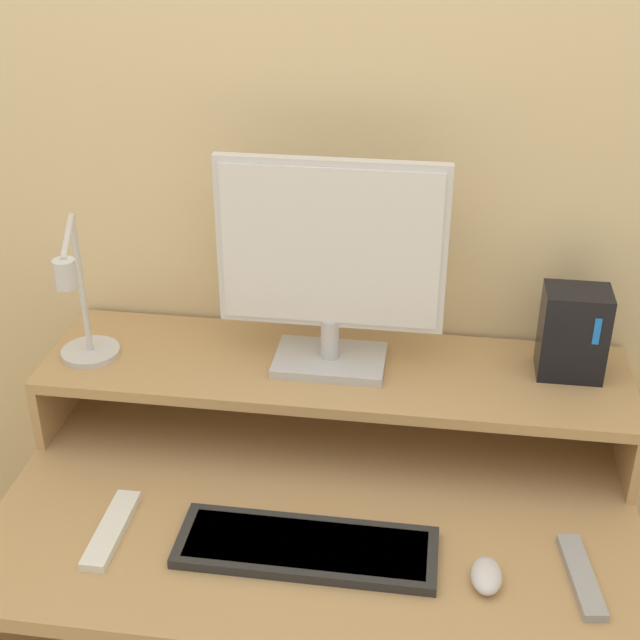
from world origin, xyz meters
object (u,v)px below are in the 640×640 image
Objects in this scene: router_dock at (573,333)px; remote_secondary at (581,576)px; remote_control at (111,530)px; monitor at (331,262)px; keyboard at (305,547)px; mouse at (486,576)px; desk_lamp at (82,316)px.

router_dock is 0.95× the size of remote_secondary.
remote_control is at bearing -179.72° from remote_secondary.
keyboard is (0.01, -0.36, -0.36)m from monitor.
remote_secondary is (0.80, 0.00, -0.00)m from remote_control.
remote_secondary is at bearing 0.02° from keyboard.
monitor reaches higher than router_dock.
mouse is 0.16m from remote_secondary.
monitor reaches higher than keyboard.
remote_control is (-0.34, -0.00, -0.00)m from keyboard.
remote_control is 1.04× the size of remote_secondary.
keyboard is at bearing -88.94° from monitor.
monitor is 5.22× the size of mouse.
desk_lamp reaches higher than keyboard.
monitor is 0.97× the size of keyboard.
remote_control is at bearing -65.25° from desk_lamp.
mouse is (0.30, -0.03, 0.01)m from keyboard.
desk_lamp is at bearing 163.44° from remote_secondary.
desk_lamp is at bearing -172.50° from router_dock.
mouse is at bearing -5.64° from keyboard.
desk_lamp reaches higher than mouse.
desk_lamp reaches higher than remote_control.
mouse is at bearing -168.94° from remote_secondary.
desk_lamp is 1.72× the size of router_dock.
remote_control is (-0.64, 0.03, -0.01)m from mouse.
remote_control is (-0.79, -0.40, -0.23)m from router_dock.
keyboard reaches higher than remote_secondary.
mouse is (0.77, -0.31, -0.25)m from desk_lamp.
remote_control is at bearing -132.30° from monitor.
monitor is 0.62m from remote_control.
monitor is 2.42× the size of router_dock.
keyboard is at bearing -138.78° from router_dock.
remote_secondary is at bearing -16.56° from desk_lamp.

